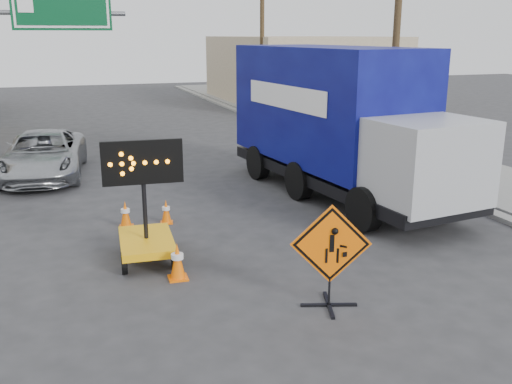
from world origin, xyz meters
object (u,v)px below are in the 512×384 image
construction_sign (331,254)px  box_truck (339,130)px  pickup_truck (43,155)px  arrow_board (146,234)px

construction_sign → box_truck: box_truck is taller
pickup_truck → arrow_board: bearing=-69.8°
construction_sign → box_truck: bearing=79.5°
construction_sign → arrow_board: arrow_board is taller
arrow_board → pickup_truck: arrow_board is taller
construction_sign → arrow_board: size_ratio=0.72×
arrow_board → construction_sign: bearing=-46.1°
pickup_truck → construction_sign: bearing=-61.5°
pickup_truck → box_truck: size_ratio=0.58×
arrow_board → pickup_truck: size_ratio=0.48×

